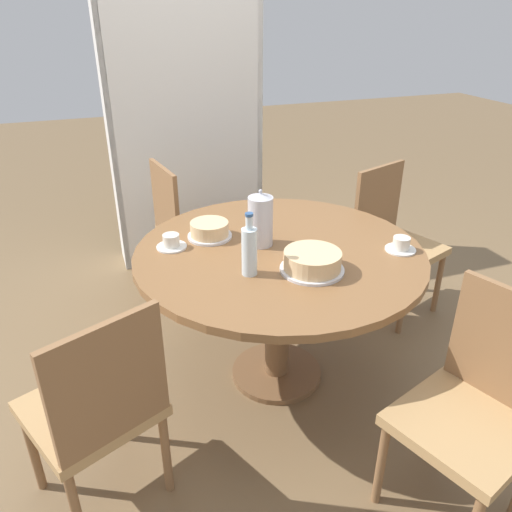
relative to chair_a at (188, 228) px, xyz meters
name	(u,v)px	position (x,y,z in m)	size (l,w,h in m)	color
ground_plane	(276,374)	(0.22, -0.95, -0.47)	(14.00, 14.00, 0.00)	brown
dining_table	(279,272)	(0.22, -0.95, 0.14)	(1.31, 1.31, 0.72)	brown
chair_a	(188,228)	(0.00, 0.00, 0.00)	(0.48, 0.48, 0.88)	olive
chair_b	(97,407)	(-0.65, -1.41, 0.00)	(0.55, 0.55, 0.88)	olive
chair_c	(476,407)	(0.59, -1.85, 0.00)	(0.53, 0.53, 0.88)	olive
chair_d	(392,238)	(1.11, -0.56, 0.00)	(0.54, 0.54, 0.88)	olive
bookshelf	(185,136)	(0.14, 0.58, 0.43)	(1.04, 0.28, 1.85)	silver
coffee_pot	(260,220)	(0.16, -0.87, 0.38)	(0.11, 0.11, 0.27)	silver
water_bottle	(249,250)	(0.02, -1.12, 0.36)	(0.06, 0.06, 0.27)	silver
cake_main	(312,262)	(0.27, -1.18, 0.30)	(0.27, 0.27, 0.09)	silver
cake_second	(210,230)	(-0.04, -0.72, 0.29)	(0.21, 0.21, 0.08)	silver
cup_a	(171,242)	(-0.24, -0.76, 0.28)	(0.14, 0.14, 0.06)	silver
cup_b	(401,245)	(0.73, -1.14, 0.28)	(0.14, 0.14, 0.06)	silver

